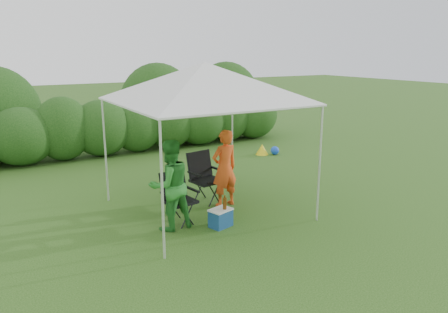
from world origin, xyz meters
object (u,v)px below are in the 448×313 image
chair_left (177,194)px  man (225,168)px  woman (170,185)px  chair_right (204,174)px  cooler (221,218)px  canopy (205,82)px

chair_left → man: 1.23m
man → chair_left: bearing=11.1°
chair_left → woman: (-0.23, -0.22, 0.27)m
man → woman: woman is taller
chair_left → chair_right: bearing=30.4°
man → cooler: size_ratio=3.39×
chair_right → cooler: bearing=-116.2°
canopy → chair_left: 2.09m
canopy → woman: canopy is taller
canopy → woman: (-0.96, -0.50, -1.67)m
chair_left → cooler: chair_left is taller
chair_right → canopy: bearing=-124.1°
chair_left → man: man is taller
man → woman: bearing=16.9°
woman → chair_right: bearing=-145.1°
chair_left → man: (1.17, 0.32, 0.25)m
canopy → chair_right: bearing=66.4°
chair_right → chair_left: bearing=-151.3°
chair_right → woman: size_ratio=0.65×
woman → cooler: bearing=149.5°
canopy → chair_right: size_ratio=3.02×
canopy → chair_left: (-0.73, -0.28, -1.94)m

